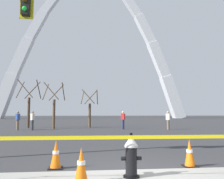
{
  "coord_description": "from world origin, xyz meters",
  "views": [
    {
      "loc": [
        -1.18,
        -5.82,
        1.44
      ],
      "look_at": [
        -0.05,
        5.0,
        2.5
      ],
      "focal_mm": 38.6,
      "sensor_mm": 36.0,
      "label": 1
    }
  ],
  "objects_px": {
    "traffic_cone_mid_sidewalk": "(81,166)",
    "traffic_cone_curb_edge": "(56,155)",
    "traffic_cone_by_hydrant": "(190,153)",
    "pedestrian_standing_center": "(32,120)",
    "fire_hydrant": "(131,156)",
    "pedestrian_walking_left": "(123,120)",
    "pedestrian_near_trees": "(168,120)",
    "monument_arch": "(92,52)",
    "pedestrian_walking_right": "(18,120)"
  },
  "relations": [
    {
      "from": "pedestrian_walking_left",
      "to": "pedestrian_standing_center",
      "type": "relative_size",
      "value": 1.0
    },
    {
      "from": "pedestrian_walking_right",
      "to": "pedestrian_standing_center",
      "type": "bearing_deg",
      "value": -13.82
    },
    {
      "from": "pedestrian_walking_right",
      "to": "pedestrian_near_trees",
      "type": "bearing_deg",
      "value": -4.19
    },
    {
      "from": "traffic_cone_by_hydrant",
      "to": "traffic_cone_mid_sidewalk",
      "type": "height_order",
      "value": "same"
    },
    {
      "from": "pedestrian_walking_left",
      "to": "pedestrian_standing_center",
      "type": "bearing_deg",
      "value": -176.95
    },
    {
      "from": "fire_hydrant",
      "to": "pedestrian_walking_left",
      "type": "relative_size",
      "value": 0.62
    },
    {
      "from": "traffic_cone_mid_sidewalk",
      "to": "pedestrian_near_trees",
      "type": "xyz_separation_m",
      "value": [
        7.08,
        15.12,
        0.46
      ]
    },
    {
      "from": "traffic_cone_mid_sidewalk",
      "to": "pedestrian_near_trees",
      "type": "distance_m",
      "value": 16.71
    },
    {
      "from": "monument_arch",
      "to": "pedestrian_near_trees",
      "type": "bearing_deg",
      "value": -82.39
    },
    {
      "from": "traffic_cone_curb_edge",
      "to": "monument_arch",
      "type": "bearing_deg",
      "value": 88.02
    },
    {
      "from": "traffic_cone_mid_sidewalk",
      "to": "traffic_cone_curb_edge",
      "type": "distance_m",
      "value": 1.55
    },
    {
      "from": "traffic_cone_by_hydrant",
      "to": "traffic_cone_curb_edge",
      "type": "distance_m",
      "value": 3.57
    },
    {
      "from": "traffic_cone_by_hydrant",
      "to": "monument_arch",
      "type": "bearing_deg",
      "value": 91.59
    },
    {
      "from": "traffic_cone_mid_sidewalk",
      "to": "pedestrian_walking_right",
      "type": "bearing_deg",
      "value": 109.55
    },
    {
      "from": "traffic_cone_by_hydrant",
      "to": "pedestrian_walking_left",
      "type": "bearing_deg",
      "value": 88.32
    },
    {
      "from": "fire_hydrant",
      "to": "traffic_cone_by_hydrant",
      "type": "height_order",
      "value": "fire_hydrant"
    },
    {
      "from": "traffic_cone_mid_sidewalk",
      "to": "pedestrian_walking_right",
      "type": "xyz_separation_m",
      "value": [
        -5.7,
        16.06,
        0.46
      ]
    },
    {
      "from": "traffic_cone_curb_edge",
      "to": "monument_arch",
      "type": "relative_size",
      "value": 0.01
    },
    {
      "from": "fire_hydrant",
      "to": "traffic_cone_by_hydrant",
      "type": "bearing_deg",
      "value": 27.23
    },
    {
      "from": "traffic_cone_by_hydrant",
      "to": "traffic_cone_mid_sidewalk",
      "type": "xyz_separation_m",
      "value": [
        -2.88,
        -1.24,
        0.0
      ]
    },
    {
      "from": "pedestrian_walking_left",
      "to": "pedestrian_walking_right",
      "type": "bearing_deg",
      "value": -179.37
    },
    {
      "from": "pedestrian_walking_left",
      "to": "traffic_cone_mid_sidewalk",
      "type": "bearing_deg",
      "value": -101.6
    },
    {
      "from": "pedestrian_walking_left",
      "to": "pedestrian_standing_center",
      "type": "distance_m",
      "value": 7.76
    },
    {
      "from": "traffic_cone_by_hydrant",
      "to": "pedestrian_standing_center",
      "type": "xyz_separation_m",
      "value": [
        -7.31,
        14.5,
        0.46
      ]
    },
    {
      "from": "fire_hydrant",
      "to": "monument_arch",
      "type": "xyz_separation_m",
      "value": [
        0.18,
        58.17,
        17.42
      ]
    },
    {
      "from": "traffic_cone_mid_sidewalk",
      "to": "pedestrian_walking_left",
      "type": "relative_size",
      "value": 0.46
    },
    {
      "from": "fire_hydrant",
      "to": "pedestrian_walking_left",
      "type": "height_order",
      "value": "pedestrian_walking_left"
    },
    {
      "from": "traffic_cone_mid_sidewalk",
      "to": "traffic_cone_by_hydrant",
      "type": "bearing_deg",
      "value": 23.33
    },
    {
      "from": "fire_hydrant",
      "to": "pedestrian_near_trees",
      "type": "xyz_separation_m",
      "value": [
        5.98,
        14.79,
        0.35
      ]
    },
    {
      "from": "fire_hydrant",
      "to": "pedestrian_standing_center",
      "type": "bearing_deg",
      "value": 109.76
    },
    {
      "from": "pedestrian_walking_right",
      "to": "pedestrian_near_trees",
      "type": "relative_size",
      "value": 1.0
    },
    {
      "from": "pedestrian_near_trees",
      "to": "pedestrian_walking_right",
      "type": "bearing_deg",
      "value": 175.81
    },
    {
      "from": "pedestrian_walking_left",
      "to": "pedestrian_walking_right",
      "type": "distance_m",
      "value": 9.02
    },
    {
      "from": "monument_arch",
      "to": "pedestrian_near_trees",
      "type": "distance_m",
      "value": 46.97
    },
    {
      "from": "monument_arch",
      "to": "fire_hydrant",
      "type": "bearing_deg",
      "value": -90.18
    },
    {
      "from": "traffic_cone_curb_edge",
      "to": "pedestrian_near_trees",
      "type": "xyz_separation_m",
      "value": [
        7.77,
        13.73,
        0.46
      ]
    },
    {
      "from": "fire_hydrant",
      "to": "pedestrian_standing_center",
      "type": "xyz_separation_m",
      "value": [
        -5.54,
        15.42,
        0.35
      ]
    },
    {
      "from": "fire_hydrant",
      "to": "pedestrian_walking_right",
      "type": "height_order",
      "value": "pedestrian_walking_right"
    },
    {
      "from": "traffic_cone_by_hydrant",
      "to": "traffic_cone_mid_sidewalk",
      "type": "relative_size",
      "value": 1.0
    },
    {
      "from": "pedestrian_standing_center",
      "to": "pedestrian_near_trees",
      "type": "xyz_separation_m",
      "value": [
        11.51,
        -0.62,
        0.0
      ]
    },
    {
      "from": "traffic_cone_mid_sidewalk",
      "to": "traffic_cone_curb_edge",
      "type": "height_order",
      "value": "same"
    },
    {
      "from": "pedestrian_walking_right",
      "to": "traffic_cone_curb_edge",
      "type": "bearing_deg",
      "value": -71.13
    },
    {
      "from": "pedestrian_near_trees",
      "to": "fire_hydrant",
      "type": "bearing_deg",
      "value": -111.99
    },
    {
      "from": "fire_hydrant",
      "to": "pedestrian_walking_left",
      "type": "xyz_separation_m",
      "value": [
        2.21,
        15.83,
        0.35
      ]
    },
    {
      "from": "traffic_cone_by_hydrant",
      "to": "monument_arch",
      "type": "distance_m",
      "value": 59.9
    },
    {
      "from": "pedestrian_standing_center",
      "to": "pedestrian_walking_right",
      "type": "height_order",
      "value": "same"
    },
    {
      "from": "pedestrian_walking_right",
      "to": "traffic_cone_mid_sidewalk",
      "type": "bearing_deg",
      "value": -70.45
    },
    {
      "from": "monument_arch",
      "to": "pedestrian_near_trees",
      "type": "height_order",
      "value": "monument_arch"
    },
    {
      "from": "monument_arch",
      "to": "pedestrian_walking_right",
      "type": "distance_m",
      "value": 46.27
    },
    {
      "from": "pedestrian_standing_center",
      "to": "traffic_cone_curb_edge",
      "type": "bearing_deg",
      "value": -75.4
    }
  ]
}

